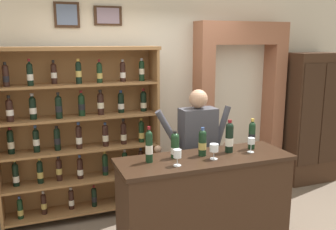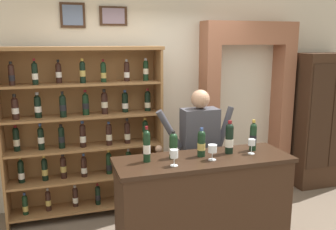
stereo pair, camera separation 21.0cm
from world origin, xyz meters
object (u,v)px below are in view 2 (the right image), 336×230
Objects in this scene: wine_glass_spare at (252,143)px; tasting_counter at (203,207)px; side_cabinet at (320,120)px; wine_glass_center at (212,149)px; wine_shelf at (84,128)px; tasting_bottle_grappa at (201,143)px; tasting_bottle_prosecco at (173,146)px; wine_glass_right at (174,154)px; tasting_bottle_vin_santo at (147,146)px; tasting_bottle_riserva at (229,138)px; tasting_bottle_brunello at (253,136)px; shopkeeper at (199,144)px.

tasting_counter is at bearing 177.40° from wine_glass_spare.
side_cabinet reaches higher than wine_glass_center.
wine_shelf reaches higher than wine_glass_center.
tasting_bottle_prosecco is at bearing 173.45° from tasting_bottle_grappa.
tasting_bottle_grappa is 1.86× the size of wine_glass_right.
wine_glass_center is at bearing -26.82° from tasting_bottle_prosecco.
side_cabinet is 5.76× the size of tasting_bottle_vin_santo.
wine_shelf is at bearing 140.07° from wine_glass_spare.
side_cabinet reaches higher than tasting_bottle_grappa.
tasting_counter is 6.50× the size of tasting_bottle_prosecco.
wine_glass_spare is (0.20, -0.08, -0.05)m from tasting_bottle_riserva.
tasting_bottle_prosecco is (0.74, -1.16, 0.05)m from wine_shelf.
tasting_bottle_vin_santo reaches higher than tasting_bottle_brunello.
side_cabinet is (3.37, -0.02, -0.12)m from wine_shelf.
tasting_bottle_brunello reaches higher than tasting_bottle_grappa.
tasting_bottle_brunello is at bearing 54.28° from wine_glass_spare.
side_cabinet is at bearing 21.99° from tasting_bottle_vin_santo.
side_cabinet is at bearing 33.92° from wine_glass_spare.
tasting_bottle_grappa is (0.54, 0.00, -0.02)m from tasting_bottle_vin_santo.
wine_shelf is 1.71m from tasting_counter.
wine_shelf is 6.20× the size of tasting_bottle_riserva.
wine_shelf is at bearing 111.58° from tasting_bottle_vin_santo.
wine_shelf is 1.29× the size of shopkeeper.
shopkeeper reaches higher than wine_glass_center.
shopkeeper is at bearing 118.79° from wine_glass_spare.
wine_glass_center is (0.06, -0.13, -0.03)m from tasting_bottle_grappa.
wine_shelf is 3.38m from side_cabinet.
tasting_counter is 5.08× the size of tasting_bottle_vin_santo.
side_cabinet reaches higher than tasting_bottle_vin_santo.
side_cabinet is at bearing 29.55° from wine_glass_center.
tasting_bottle_riserva is 1.04× the size of tasting_bottle_brunello.
shopkeeper reaches higher than tasting_bottle_grappa.
wine_glass_center is at bearing -12.72° from tasting_bottle_vin_santo.
tasting_counter is at bearing -83.96° from tasting_bottle_grappa.
wine_shelf is 1.77m from tasting_bottle_riserva.
tasting_bottle_grappa is at bearing -178.71° from tasting_bottle_riserva.
tasting_bottle_prosecco is 1.78× the size of wine_glass_center.
shopkeeper is at bearing -162.79° from side_cabinet.
tasting_bottle_vin_santo reaches higher than tasting_bottle_grappa.
wine_glass_center is (0.05, -0.08, 0.61)m from tasting_counter.
wine_glass_center is at bearing -58.17° from tasting_counter.
tasting_bottle_vin_santo reaches higher than wine_glass_spare.
tasting_bottle_brunello is (0.39, -0.47, 0.19)m from shopkeeper.
tasting_bottle_grappa is (-0.19, -0.50, 0.17)m from shopkeeper.
tasting_bottle_riserva is at bearing -76.92° from shopkeeper.
tasting_bottle_grappa is at bearing -49.63° from wine_shelf.
tasting_bottle_riserva is 0.67m from wine_glass_right.
side_cabinet is 2.28m from shopkeeper.
side_cabinet reaches higher than wine_glass_right.
tasting_bottle_vin_santo is 1.02× the size of tasting_bottle_riserva.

